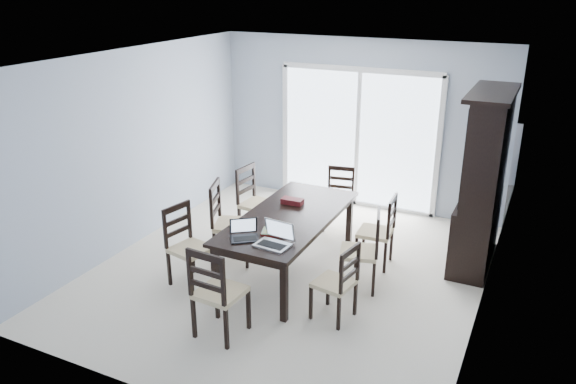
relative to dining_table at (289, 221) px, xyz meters
name	(u,v)px	position (x,y,z in m)	size (l,w,h in m)	color
floor	(289,271)	(0.00, 0.00, -0.67)	(5.00, 5.00, 0.00)	#EFE1CD
ceiling	(289,58)	(0.00, 0.00, 1.93)	(5.00, 5.00, 0.00)	white
back_wall	(359,124)	(0.00, 2.50, 0.63)	(4.50, 0.02, 2.60)	#9DA9BC
wall_left	(136,148)	(-2.25, 0.00, 0.63)	(0.02, 5.00, 2.60)	#9DA9BC
wall_right	(492,203)	(2.25, 0.00, 0.63)	(0.02, 5.00, 2.60)	#9DA9BC
balcony	(374,186)	(0.00, 3.50, -0.72)	(4.50, 2.00, 0.10)	gray
railing	(392,140)	(0.00, 4.50, -0.12)	(4.50, 0.06, 1.10)	#99999E
dining_table	(289,221)	(0.00, 0.00, 0.00)	(1.00, 2.20, 0.75)	black
china_hutch	(483,183)	(2.02, 1.25, 0.40)	(0.50, 1.38, 2.20)	black
sliding_door	(358,138)	(0.00, 2.48, 0.41)	(2.52, 0.05, 2.18)	silver
chair_left_near	(184,237)	(-1.00, -0.75, -0.09)	(0.51, 0.50, 1.11)	black
chair_left_mid	(225,214)	(-0.86, -0.06, -0.04)	(0.59, 0.58, 1.21)	black
chair_left_far	(253,194)	(-0.92, 0.76, -0.07)	(0.49, 0.48, 1.15)	black
chair_right_near	(341,275)	(0.95, -0.72, -0.14)	(0.45, 0.44, 1.01)	black
chair_right_mid	(367,242)	(0.98, 0.03, -0.08)	(0.53, 0.52, 1.11)	black
chair_right_far	(383,224)	(0.98, 0.64, -0.10)	(0.44, 0.43, 1.07)	black
chair_end_near	(214,284)	(-0.06, -1.57, -0.06)	(0.46, 0.48, 1.17)	black
chair_end_far	(340,191)	(0.07, 1.54, -0.13)	(0.45, 0.46, 1.03)	black
laptop_dark	(245,235)	(-0.15, -0.80, 0.13)	(0.37, 0.35, 0.21)	black
laptop_silver	(272,241)	(0.20, -0.82, 0.14)	(0.38, 0.28, 0.25)	#B3B3B6
book_stack	(273,232)	(0.07, -0.54, 0.10)	(0.31, 0.27, 0.04)	maroon
cell_phone	(268,245)	(0.15, -0.83, 0.08)	(0.11, 0.05, 0.01)	black
game_box	(292,201)	(-0.12, 0.35, 0.11)	(0.27, 0.14, 0.07)	#490E13
hot_tub	(326,148)	(-0.97, 3.59, -0.16)	(2.08, 1.88, 1.01)	maroon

